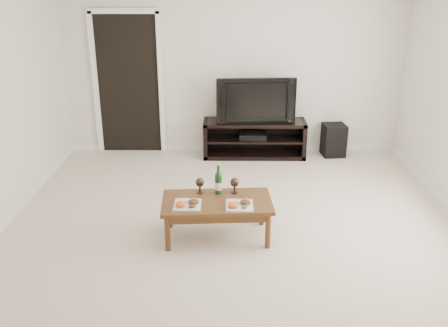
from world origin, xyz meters
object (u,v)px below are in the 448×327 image
media_console (254,139)px  coffee_table (217,219)px  subwoofer (334,140)px  television (255,99)px

media_console → coffee_table: (-0.50, -2.46, -0.07)m
subwoofer → coffee_table: subwoofer is taller
media_console → television: bearing=0.0°
media_console → coffee_table: bearing=-101.5°
television → subwoofer: 1.36m
television → subwoofer: bearing=-1.5°
media_console → coffee_table: 2.51m
media_console → television: television is taller
media_console → subwoofer: size_ratio=3.13×
media_console → coffee_table: media_console is taller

